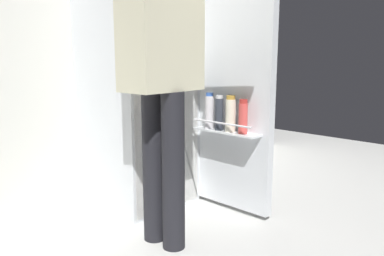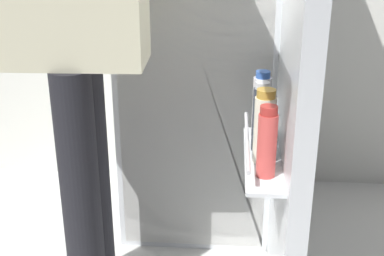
% 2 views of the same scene
% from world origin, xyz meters
% --- Properties ---
extents(refrigerator, '(0.64, 1.18, 1.71)m').
position_xyz_m(refrigerator, '(0.03, 0.51, 0.85)').
color(refrigerator, silver).
rests_on(refrigerator, ground_plane).
extents(person, '(0.55, 0.72, 1.67)m').
position_xyz_m(person, '(-0.31, -0.05, 1.00)').
color(person, black).
rests_on(person, ground_plane).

